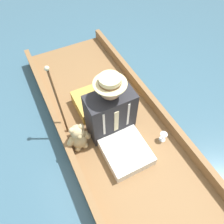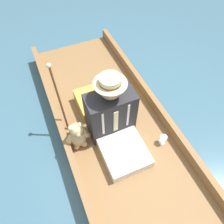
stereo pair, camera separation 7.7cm
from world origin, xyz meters
name	(u,v)px [view 1 (the left image)]	position (x,y,z in m)	size (l,w,h in m)	color
ground_plane	(119,141)	(0.00, 0.00, 0.00)	(16.00, 16.00, 0.00)	#385B70
punt_boat	(119,138)	(0.00, 0.00, 0.07)	(1.11, 3.36, 0.24)	brown
seat_cushion	(100,100)	(-0.01, -0.48, 0.19)	(0.56, 0.39, 0.15)	#B7933D
seated_person	(114,120)	(0.04, -0.04, 0.38)	(0.45, 0.69, 0.75)	white
teddy_bear	(79,138)	(0.40, -0.07, 0.28)	(0.25, 0.14, 0.35)	tan
wine_glass	(163,136)	(-0.37, 0.24, 0.19)	(0.07, 0.07, 0.10)	silver
walking_cane	(56,97)	(0.45, -0.39, 0.57)	(0.04, 0.19, 0.77)	brown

